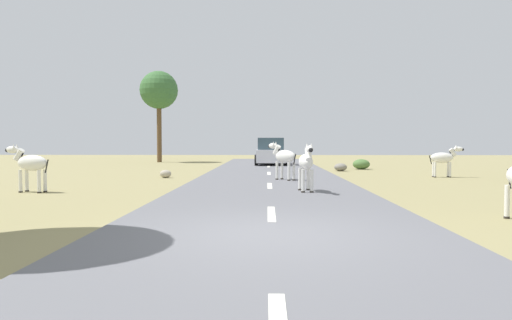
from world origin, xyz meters
name	(u,v)px	position (x,y,z in m)	size (l,w,h in m)	color
ground_plane	(265,236)	(0.00, 0.00, 0.00)	(90.00, 90.00, 0.00)	#8E8456
road	(273,235)	(0.12, 0.00, 0.03)	(6.00, 64.00, 0.05)	slate
lane_markings	(274,247)	(0.12, -1.00, 0.05)	(0.16, 56.00, 0.01)	silver
zebra_0	(306,163)	(1.20, 6.22, 0.92)	(0.47, 1.55, 1.46)	silver
zebra_2	(284,157)	(0.68, 10.40, 0.95)	(1.20, 1.34, 1.51)	silver
zebra_3	(444,158)	(7.71, 12.50, 0.83)	(1.48, 0.44, 1.39)	silver
zebra_4	(30,164)	(-7.22, 6.28, 0.88)	(1.55, 0.64, 1.48)	silver
car_0	(271,152)	(0.27, 22.35, 0.85)	(2.04, 4.35, 1.74)	silver
tree_3	(159,91)	(-8.07, 26.60, 5.33)	(2.83, 2.83, 6.83)	brown
bush_1	(361,164)	(5.31, 18.16, 0.28)	(0.95, 0.85, 0.57)	#4C7038
rock_0	(166,174)	(-4.32, 11.91, 0.17)	(0.49, 0.36, 0.34)	#A89E8C
rock_1	(341,167)	(3.90, 16.57, 0.20)	(0.67, 0.62, 0.41)	gray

